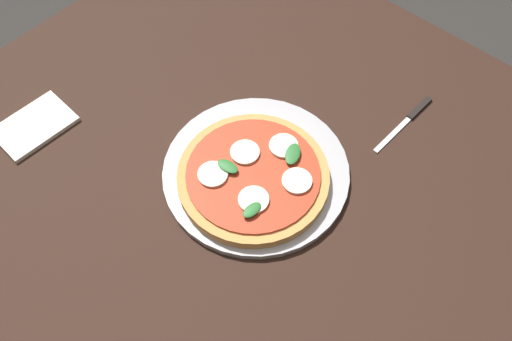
# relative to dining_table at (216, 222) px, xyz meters

# --- Properties ---
(ground_plane) EXTENTS (6.00, 6.00, 0.00)m
(ground_plane) POSITION_rel_dining_table_xyz_m (0.00, 0.00, -0.62)
(ground_plane) COLOR #2D2B28
(dining_table) EXTENTS (1.16, 1.08, 0.71)m
(dining_table) POSITION_rel_dining_table_xyz_m (0.00, 0.00, 0.00)
(dining_table) COLOR black
(dining_table) RESTS_ON ground_plane
(serving_tray) EXTENTS (0.31, 0.31, 0.01)m
(serving_tray) POSITION_rel_dining_table_xyz_m (0.08, -0.03, 0.10)
(serving_tray) COLOR #B2B2B7
(serving_tray) RESTS_ON dining_table
(pizza) EXTENTS (0.24, 0.24, 0.03)m
(pizza) POSITION_rel_dining_table_xyz_m (0.06, -0.04, 0.12)
(pizza) COLOR tan
(pizza) RESTS_ON serving_tray
(napkin) EXTENTS (0.13, 0.10, 0.01)m
(napkin) POSITION_rel_dining_table_xyz_m (-0.11, 0.33, 0.10)
(napkin) COLOR white
(napkin) RESTS_ON dining_table
(knife) EXTENTS (0.16, 0.02, 0.01)m
(knife) POSITION_rel_dining_table_xyz_m (0.35, -0.15, 0.10)
(knife) COLOR black
(knife) RESTS_ON dining_table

